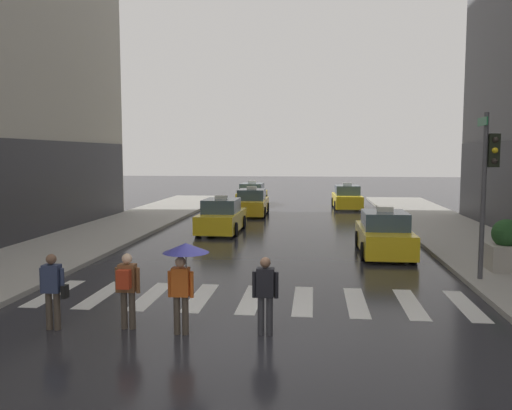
{
  "coord_description": "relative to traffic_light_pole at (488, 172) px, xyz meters",
  "views": [
    {
      "loc": [
        1.61,
        -10.3,
        3.76
      ],
      "look_at": [
        -0.43,
        8.0,
        1.98
      ],
      "focal_mm": 36.83,
      "sensor_mm": 36.0,
      "label": 1
    }
  ],
  "objects": [
    {
      "name": "taxi_fifth",
      "position": [
        -9.54,
        23.17,
        -2.53
      ],
      "size": [
        2.0,
        4.57,
        1.8
      ],
      "color": "yellow",
      "rests_on": "ground"
    },
    {
      "name": "pedestrian_with_umbrella",
      "position": [
        -7.6,
        -5.19,
        -1.74
      ],
      "size": [
        0.96,
        0.96,
        1.94
      ],
      "color": "#473D33",
      "rests_on": "ground"
    },
    {
      "name": "ground_plane",
      "position": [
        -6.54,
        -5.35,
        -3.26
      ],
      "size": [
        160.0,
        160.0,
        0.0
      ],
      "primitive_type": "plane",
      "color": "#26262B"
    },
    {
      "name": "planter_near_corner",
      "position": [
        1.06,
        1.34,
        -2.38
      ],
      "size": [
        1.1,
        1.1,
        1.6
      ],
      "color": "#A8A399",
      "rests_on": "curb_right"
    },
    {
      "name": "taxi_lead",
      "position": [
        -2.29,
        4.42,
        -2.53
      ],
      "size": [
        1.95,
        4.55,
        1.8
      ],
      "color": "yellow",
      "rests_on": "ground"
    },
    {
      "name": "pedestrian_plain_coat",
      "position": [
        -5.92,
        -5.04,
        -2.32
      ],
      "size": [
        0.55,
        0.24,
        1.65
      ],
      "color": "#333338",
      "rests_on": "ground"
    },
    {
      "name": "pedestrian_with_handbag",
      "position": [
        -10.48,
        -5.2,
        -2.32
      ],
      "size": [
        0.6,
        0.24,
        1.65
      ],
      "color": "#473D33",
      "rests_on": "ground"
    },
    {
      "name": "crosswalk_markings",
      "position": [
        -6.54,
        -2.35,
        -3.25
      ],
      "size": [
        11.3,
        2.8,
        0.01
      ],
      "color": "silver",
      "rests_on": "ground"
    },
    {
      "name": "pedestrian_with_backpack",
      "position": [
        -8.91,
        -5.0,
        -2.29
      ],
      "size": [
        0.55,
        0.43,
        1.65
      ],
      "color": "#473D33",
      "rests_on": "ground"
    },
    {
      "name": "taxi_second",
      "position": [
        -9.39,
        9.28,
        -2.53
      ],
      "size": [
        1.97,
        4.56,
        1.8
      ],
      "color": "yellow",
      "rests_on": "ground"
    },
    {
      "name": "taxi_third",
      "position": [
        -8.78,
        16.54,
        -2.53
      ],
      "size": [
        1.99,
        4.57,
        1.8
      ],
      "color": "gold",
      "rests_on": "ground"
    },
    {
      "name": "traffic_light_pole",
      "position": [
        0.0,
        0.0,
        0.0
      ],
      "size": [
        0.44,
        0.84,
        4.8
      ],
      "color": "#47474C",
      "rests_on": "curb_right"
    },
    {
      "name": "taxi_fourth",
      "position": [
        -2.67,
        21.21,
        -2.53
      ],
      "size": [
        2.04,
        4.59,
        1.8
      ],
      "color": "yellow",
      "rests_on": "ground"
    }
  ]
}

